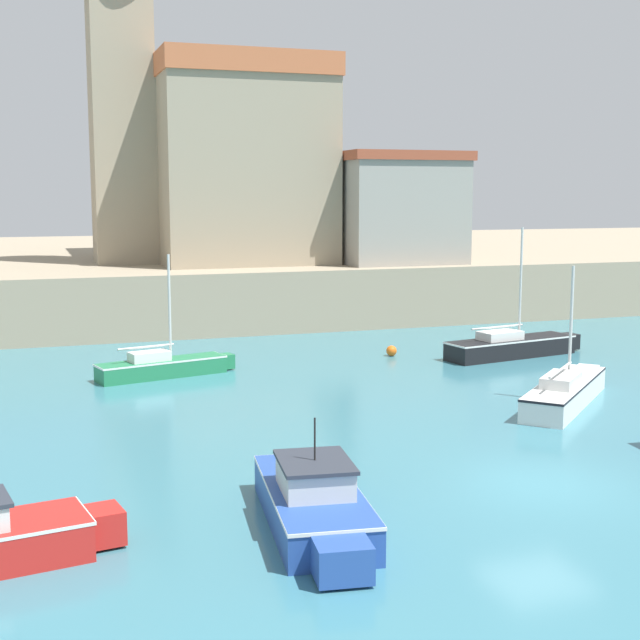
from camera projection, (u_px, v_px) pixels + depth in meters
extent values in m
plane|color=teal|center=(539.00, 483.00, 21.46)|extent=(200.00, 200.00, 0.00)
cube|color=gray|center=(197.00, 270.00, 62.17)|extent=(120.00, 40.00, 3.09)
cube|color=white|center=(565.00, 393.00, 29.30)|extent=(5.57, 5.35, 0.77)
cube|color=white|center=(587.00, 374.00, 32.34)|extent=(0.96, 0.97, 0.65)
cube|color=black|center=(565.00, 383.00, 29.25)|extent=(5.62, 5.41, 0.07)
cylinder|color=silver|center=(571.00, 323.00, 29.39)|extent=(0.10, 0.10, 3.79)
cylinder|color=silver|center=(560.00, 370.00, 28.47)|extent=(2.14, 2.02, 0.08)
cube|color=silver|center=(561.00, 380.00, 28.67)|extent=(2.04, 2.00, 0.36)
cube|color=#237A4C|center=(162.00, 368.00, 33.73)|extent=(5.05, 2.30, 0.67)
cube|color=#237A4C|center=(226.00, 361.00, 35.19)|extent=(0.64, 0.72, 0.57)
cube|color=white|center=(162.00, 361.00, 33.69)|extent=(5.10, 2.32, 0.07)
cylinder|color=silver|center=(170.00, 307.00, 33.60)|extent=(0.10, 0.10, 3.98)
cylinder|color=silver|center=(146.00, 347.00, 33.27)|extent=(2.17, 0.63, 0.08)
cube|color=silver|center=(149.00, 356.00, 33.39)|extent=(1.62, 1.12, 0.36)
cube|color=black|center=(511.00, 348.00, 37.86)|extent=(6.19, 2.56, 0.79)
cube|color=black|center=(568.00, 341.00, 39.48)|extent=(0.79, 0.91, 0.67)
cube|color=white|center=(511.00, 339.00, 37.81)|extent=(6.26, 2.58, 0.07)
cylinder|color=silver|center=(521.00, 283.00, 37.68)|extent=(0.10, 0.10, 4.70)
cylinder|color=silver|center=(497.00, 327.00, 37.36)|extent=(2.68, 0.59, 0.08)
cube|color=silver|center=(500.00, 335.00, 37.48)|extent=(1.97, 1.34, 0.36)
cube|color=#284C9E|center=(313.00, 505.00, 18.78)|extent=(2.47, 5.15, 0.81)
cube|color=#284C9E|center=(343.00, 561.00, 15.97)|extent=(1.12, 0.96, 0.69)
cube|color=white|center=(313.00, 489.00, 18.73)|extent=(2.49, 5.20, 0.07)
cube|color=silver|center=(315.00, 477.00, 18.44)|extent=(1.60, 1.90, 0.58)
cube|color=#2D333D|center=(315.00, 462.00, 18.39)|extent=(1.71, 2.06, 0.08)
cylinder|color=black|center=(315.00, 439.00, 18.32)|extent=(0.04, 0.04, 0.90)
cube|color=red|center=(103.00, 525.00, 17.69)|extent=(0.85, 0.98, 0.68)
sphere|color=orange|center=(392.00, 351.00, 38.06)|extent=(0.45, 0.45, 0.45)
cube|color=gray|center=(226.00, 174.00, 52.29)|extent=(9.10, 15.14, 9.82)
cube|color=#C1663D|center=(224.00, 78.00, 51.50)|extent=(9.28, 15.44, 1.20)
cube|color=gray|center=(122.00, 130.00, 47.90)|extent=(3.24, 3.24, 14.29)
cube|color=gray|center=(397.00, 212.00, 48.72)|extent=(6.45, 5.24, 5.51)
cube|color=#9E472D|center=(398.00, 157.00, 48.29)|extent=(6.77, 5.50, 0.50)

